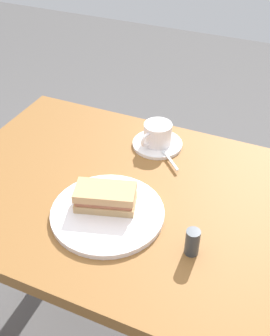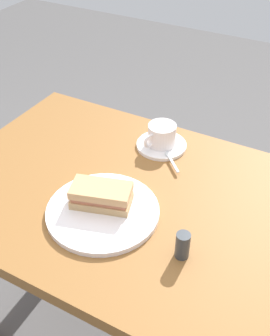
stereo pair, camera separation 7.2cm
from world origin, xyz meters
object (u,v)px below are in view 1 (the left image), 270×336
at_px(coffee_cup, 157,133).
at_px(sandwich_front, 105,197).
at_px(coffee_saucer, 157,144).
at_px(sandwich_plate, 108,213).
at_px(salt_shaker, 192,242).
at_px(spoon, 168,156).
at_px(dining_table, 142,234).

bearing_deg(coffee_cup, sandwich_front, -92.98).
xyz_separation_m(sandwich_front, coffee_saucer, (0.02, 0.31, -0.04)).
bearing_deg(coffee_cup, sandwich_plate, -90.59).
xyz_separation_m(coffee_saucer, salt_shaker, (0.22, -0.35, 0.03)).
relative_size(sandwich_plate, coffee_saucer, 1.87).
bearing_deg(coffee_saucer, sandwich_front, -93.08).
height_order(sandwich_front, coffee_saucer, sandwich_front).
xyz_separation_m(sandwich_plate, spoon, (0.06, 0.27, 0.01)).
xyz_separation_m(dining_table, sandwich_plate, (-0.05, -0.10, 0.15)).
relative_size(sandwich_plate, spoon, 3.51).
xyz_separation_m(dining_table, sandwich_front, (-0.06, -0.08, 0.18)).
xyz_separation_m(coffee_cup, spoon, (0.05, -0.05, -0.03)).
distance_m(sandwich_plate, spoon, 0.27).
bearing_deg(spoon, coffee_cup, 135.31).
xyz_separation_m(coffee_saucer, spoon, (0.05, -0.05, 0.01)).
bearing_deg(sandwich_plate, spoon, 78.00).
xyz_separation_m(spoon, salt_shaker, (0.17, -0.30, 0.02)).
distance_m(spoon, salt_shaker, 0.34).
relative_size(dining_table, salt_shaker, 16.07).
relative_size(sandwich_front, salt_shaker, 2.42).
xyz_separation_m(sandwich_plate, salt_shaker, (0.22, -0.03, 0.03)).
bearing_deg(sandwich_plate, sandwich_front, 127.19).
bearing_deg(sandwich_front, coffee_cup, 87.02).
height_order(dining_table, sandwich_plate, sandwich_plate).
bearing_deg(coffee_cup, spoon, -44.69).
bearing_deg(salt_shaker, sandwich_front, 169.07).
height_order(dining_table, coffee_cup, coffee_cup).
relative_size(sandwich_plate, sandwich_front, 1.72).
xyz_separation_m(dining_table, coffee_saucer, (-0.05, 0.23, 0.15)).
bearing_deg(sandwich_plate, coffee_saucer, 89.30).
distance_m(sandwich_plate, coffee_saucer, 0.32).
distance_m(dining_table, coffee_saucer, 0.27).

